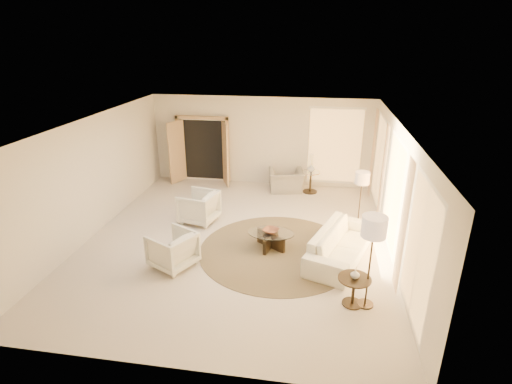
# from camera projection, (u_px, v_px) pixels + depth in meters

# --- Properties ---
(room) EXTENTS (7.04, 8.04, 2.83)m
(room) POSITION_uv_depth(u_px,v_px,m) (236.00, 185.00, 9.00)
(room) COLOR beige
(room) RESTS_ON ground
(windows_right) EXTENTS (0.10, 6.40, 2.40)m
(windows_right) POSITION_uv_depth(u_px,v_px,m) (393.00, 195.00, 8.61)
(windows_right) COLOR #FFC066
(windows_right) RESTS_ON room
(window_back_corner) EXTENTS (1.70, 0.10, 2.40)m
(window_back_corner) POSITION_uv_depth(u_px,v_px,m) (335.00, 146.00, 12.31)
(window_back_corner) COLOR #FFC066
(window_back_corner) RESTS_ON room
(curtains_right) EXTENTS (0.06, 5.20, 2.60)m
(curtains_right) POSITION_uv_depth(u_px,v_px,m) (385.00, 182.00, 9.46)
(curtains_right) COLOR beige
(curtains_right) RESTS_ON room
(french_doors) EXTENTS (1.95, 0.66, 2.16)m
(french_doors) POSITION_uv_depth(u_px,v_px,m) (203.00, 150.00, 12.91)
(french_doors) COLOR tan
(french_doors) RESTS_ON room
(area_rug) EXTENTS (4.01, 4.01, 0.01)m
(area_rug) POSITION_uv_depth(u_px,v_px,m) (278.00, 250.00, 9.05)
(area_rug) COLOR #3A2F1E
(area_rug) RESTS_ON room
(sofa) EXTENTS (1.65, 2.51, 0.68)m
(sofa) POSITION_uv_depth(u_px,v_px,m) (341.00, 244.00, 8.64)
(sofa) COLOR white
(sofa) RESTS_ON room
(armchair_left) EXTENTS (0.98, 1.02, 0.89)m
(armchair_left) POSITION_uv_depth(u_px,v_px,m) (199.00, 205.00, 10.31)
(armchair_left) COLOR white
(armchair_left) RESTS_ON room
(armchair_right) EXTENTS (1.06, 1.09, 0.85)m
(armchair_right) POSITION_uv_depth(u_px,v_px,m) (172.00, 248.00, 8.32)
(armchair_right) COLOR white
(armchair_right) RESTS_ON room
(accent_chair) EXTENTS (1.13, 0.84, 0.90)m
(accent_chair) POSITION_uv_depth(u_px,v_px,m) (286.00, 177.00, 12.35)
(accent_chair) COLOR gray
(accent_chair) RESTS_ON room
(coffee_table) EXTENTS (1.37, 1.37, 0.39)m
(coffee_table) POSITION_uv_depth(u_px,v_px,m) (271.00, 238.00, 9.09)
(coffee_table) COLOR black
(coffee_table) RESTS_ON room
(end_table) EXTENTS (0.59, 0.59, 0.56)m
(end_table) POSITION_uv_depth(u_px,v_px,m) (354.00, 286.00, 7.12)
(end_table) COLOR black
(end_table) RESTS_ON room
(side_table) EXTENTS (0.57, 0.57, 0.67)m
(side_table) POSITION_uv_depth(u_px,v_px,m) (311.00, 180.00, 12.25)
(side_table) COLOR #2C231A
(side_table) RESTS_ON room
(floor_lamp_near) EXTENTS (0.35, 0.35, 1.46)m
(floor_lamp_near) POSITION_uv_depth(u_px,v_px,m) (362.00, 180.00, 9.75)
(floor_lamp_near) COLOR #2C231A
(floor_lamp_near) RESTS_ON room
(floor_lamp_far) EXTENTS (0.43, 0.43, 1.76)m
(floor_lamp_far) POSITION_uv_depth(u_px,v_px,m) (374.00, 231.00, 6.69)
(floor_lamp_far) COLOR #2C231A
(floor_lamp_far) RESTS_ON room
(bowl) EXTENTS (0.45, 0.45, 0.09)m
(bowl) POSITION_uv_depth(u_px,v_px,m) (271.00, 231.00, 9.02)
(bowl) COLOR brown
(bowl) RESTS_ON coffee_table
(end_vase) EXTENTS (0.18, 0.18, 0.17)m
(end_vase) POSITION_uv_depth(u_px,v_px,m) (355.00, 274.00, 7.03)
(end_vase) COLOR silver
(end_vase) RESTS_ON end_table
(side_vase) EXTENTS (0.29, 0.29, 0.25)m
(side_vase) POSITION_uv_depth(u_px,v_px,m) (311.00, 168.00, 12.11)
(side_vase) COLOR silver
(side_vase) RESTS_ON side_table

